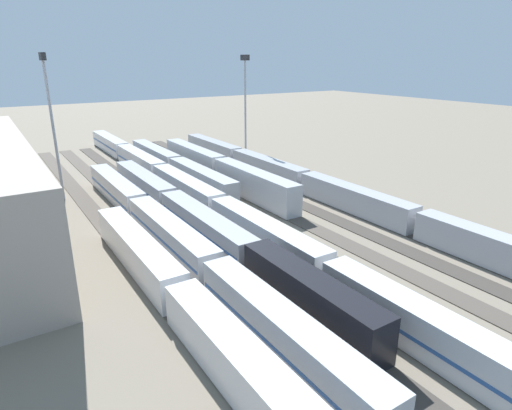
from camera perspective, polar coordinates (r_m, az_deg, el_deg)
name	(u,v)px	position (r m, az deg, el deg)	size (l,w,h in m)	color
ground_plane	(243,223)	(63.80, -1.76, -2.41)	(400.00, 400.00, 0.00)	#756B5B
track_bed_0	(332,203)	(73.74, 9.99, 0.32)	(140.00, 2.80, 0.12)	#3D3833
track_bed_1	(309,208)	(70.59, 6.98, -0.37)	(140.00, 2.80, 0.12)	#3D3833
track_bed_2	(284,213)	(67.67, 3.70, -1.12)	(140.00, 2.80, 0.12)	#4C443D
track_bed_3	(257,220)	(65.01, 0.13, -1.93)	(140.00, 2.80, 0.12)	#4C443D
track_bed_4	(228,226)	(62.62, -3.72, -2.81)	(140.00, 2.80, 0.12)	#4C443D
track_bed_5	(197,233)	(60.56, -7.87, -3.73)	(140.00, 2.80, 0.12)	#3D3833
track_bed_6	(162,241)	(58.86, -12.29, -4.68)	(140.00, 2.80, 0.12)	#4C443D
track_bed_7	(125,250)	(57.53, -16.95, -5.66)	(140.00, 2.80, 0.12)	#4C443D
train_on_track_7	(236,360)	(33.64, -2.70, -19.81)	(66.40, 3.00, 4.40)	#1E6B9E
train_on_track_0	(348,197)	(70.69, 12.01, 1.10)	(114.80, 3.00, 4.40)	#1E6B9E
train_on_track_5	(197,221)	(59.40, -7.75, -2.06)	(66.40, 3.06, 4.40)	black
train_on_track_3	(176,166)	(90.99, -10.55, 5.09)	(47.20, 3.06, 3.80)	#B7BABF
train_on_track_4	(212,204)	(65.91, -5.77, 0.09)	(139.00, 3.06, 4.40)	#1E6B9E
train_on_track_6	(170,235)	(55.46, -11.30, -3.93)	(71.40, 3.06, 3.80)	#B7BABF
train_on_track_2	(220,170)	(83.91, -4.73, 4.64)	(47.20, 3.00, 5.00)	#B7BABF
light_mast_0	(245,94)	(100.10, -1.43, 14.46)	(2.80, 0.70, 23.84)	#9EA0A5
light_mast_1	(50,108)	(78.56, -25.56, 11.54)	(2.80, 0.70, 23.98)	#9EA0A5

